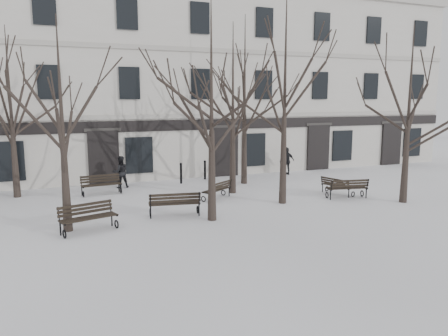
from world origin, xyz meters
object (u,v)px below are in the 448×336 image
bench_1 (175,203)px  bench_5 (337,185)px  bench_2 (348,188)px  bench_3 (101,184)px  bench_4 (218,189)px  bench_0 (88,217)px  tree_3 (410,93)px  tree_0 (61,99)px  tree_2 (285,71)px  tree_1 (211,85)px

bench_1 → bench_5: bearing=-163.9°
bench_2 → bench_5: size_ratio=1.13×
bench_2 → bench_3: size_ratio=1.01×
bench_1 → bench_4: bearing=-130.9°
bench_0 → bench_4: size_ratio=1.21×
bench_0 → bench_2: (11.59, 0.86, -0.02)m
tree_3 → bench_4: (-7.50, 3.62, -4.36)m
bench_3 → bench_0: bearing=-106.1°
bench_0 → bench_2: bearing=-12.5°
tree_0 → tree_2: size_ratio=0.80×
tree_3 → bench_0: bearing=177.2°
bench_0 → bench_3: bearing=63.1°
tree_0 → bench_3: 7.18m
tree_3 → bench_4: tree_3 is taller
tree_1 → bench_5: tree_1 is taller
bench_5 → bench_1: bearing=80.9°
tree_3 → tree_0: bearing=175.9°
tree_2 → bench_3: 10.17m
bench_0 → bench_4: bench_0 is taller
bench_0 → bench_5: bearing=-8.2°
bench_4 → bench_5: size_ratio=0.98×
bench_1 → bench_3: bench_1 is taller
tree_2 → bench_1: tree_2 is taller
tree_0 → tree_1: size_ratio=0.90×
tree_1 → tree_2: tree_2 is taller
tree_3 → tree_2: bearing=160.1°
bench_0 → bench_2: 11.62m
bench_0 → bench_3: size_ratio=1.06×
tree_2 → bench_4: tree_2 is taller
tree_0 → bench_0: 4.11m
bench_5 → tree_1: bearing=89.8°
bench_2 → tree_3: bearing=151.4°
tree_1 → bench_1: bearing=139.6°
tree_2 → bench_1: (-5.04, -0.41, -5.19)m
tree_0 → bench_2: tree_0 is taller
bench_1 → bench_2: size_ratio=1.06×
bench_0 → tree_1: bearing=-19.7°
tree_0 → tree_3: tree_3 is taller
bench_3 → tree_1: bearing=-67.1°
bench_0 → bench_3: 6.09m
tree_1 → bench_3: (-3.42, 6.23, -4.57)m
tree_3 → bench_4: bearing=154.2°
tree_2 → bench_1: 7.25m
bench_2 → bench_3: (-10.51, 5.13, -0.00)m
tree_0 → bench_4: size_ratio=4.31×
bench_2 → bench_5: bearing=-82.3°
bench_1 → tree_1: bearing=149.1°
tree_1 → bench_4: bearing=65.6°
tree_1 → bench_0: size_ratio=3.97×
tree_1 → tree_3: size_ratio=1.06×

